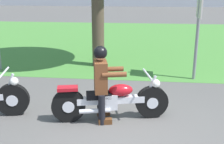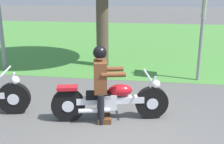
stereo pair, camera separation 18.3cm
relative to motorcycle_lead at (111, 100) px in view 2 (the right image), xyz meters
name	(u,v)px [view 2 (the right image)]	position (x,y,z in m)	size (l,w,h in m)	color
ground	(119,140)	(0.24, -0.73, -0.38)	(120.00, 120.00, 0.00)	#565451
grass_verge	(143,40)	(0.24, 8.28, -0.37)	(60.00, 12.00, 0.01)	#478438
motorcycle_lead	(111,100)	(0.00, 0.00, 0.00)	(2.10, 0.78, 0.86)	black
rider_lead	(101,78)	(-0.16, -0.04, 0.43)	(0.62, 0.54, 1.38)	black
sign_banner	(203,13)	(1.90, 2.60, 1.35)	(0.08, 0.60, 2.60)	gray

